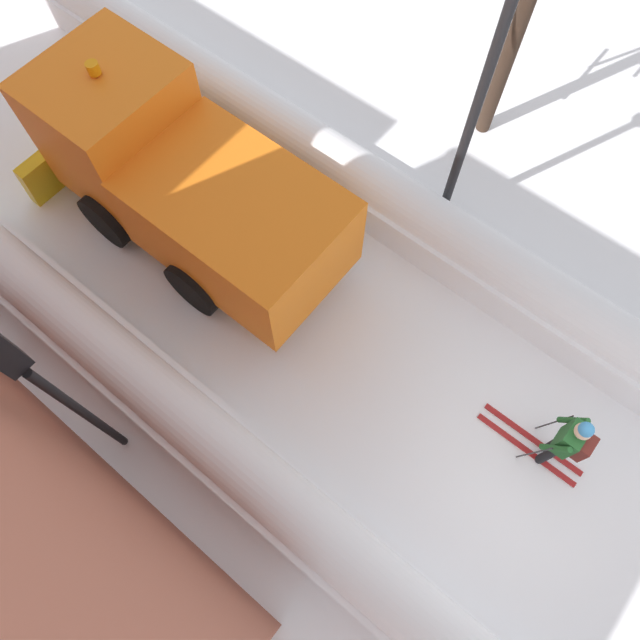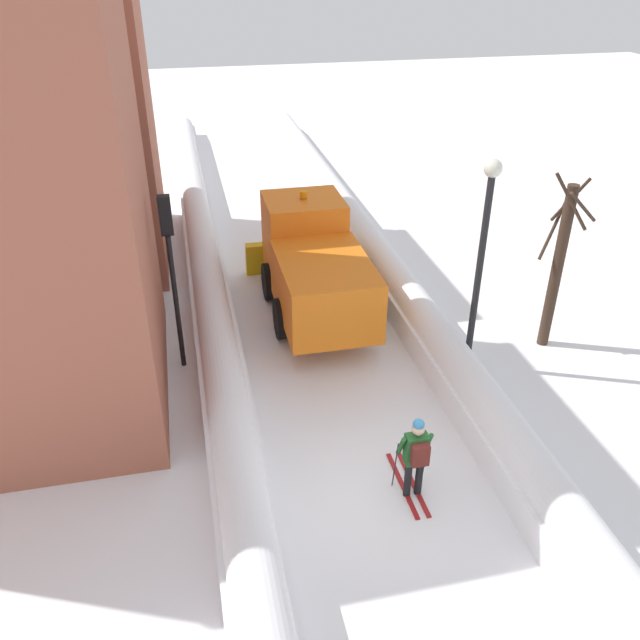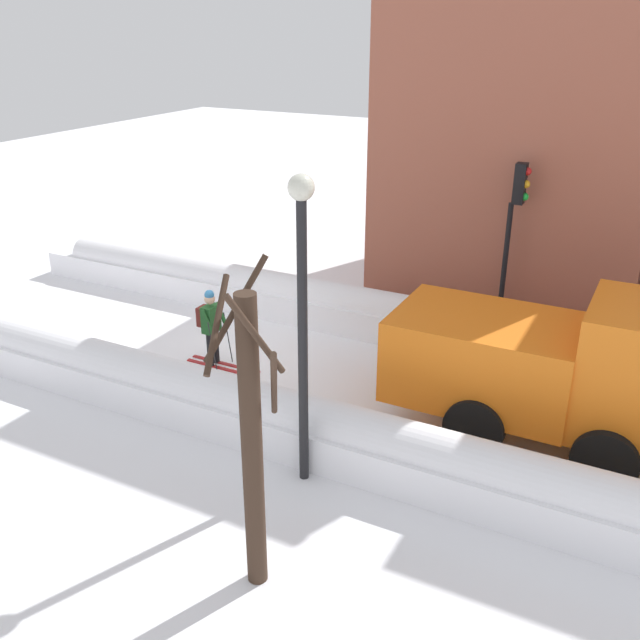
{
  "view_description": "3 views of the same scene",
  "coord_description": "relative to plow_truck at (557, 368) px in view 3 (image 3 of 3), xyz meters",
  "views": [
    {
      "loc": [
        -3.14,
        1.59,
        9.47
      ],
      "look_at": [
        -0.24,
        3.93,
        1.11
      ],
      "focal_mm": 32.65,
      "sensor_mm": 36.0,
      "label": 1
    },
    {
      "loc": [
        -3.13,
        -8.59,
        9.18
      ],
      "look_at": [
        -0.25,
        4.49,
        1.38
      ],
      "focal_mm": 36.62,
      "sensor_mm": 36.0,
      "label": 2
    },
    {
      "loc": [
        12.07,
        8.65,
        7.27
      ],
      "look_at": [
        0.35,
        2.57,
        1.55
      ],
      "focal_mm": 39.31,
      "sensor_mm": 36.0,
      "label": 3
    }
  ],
  "objects": [
    {
      "name": "building_brick_near",
      "position": [
        -8.25,
        -2.37,
        3.27
      ],
      "size": [
        8.3,
        6.66,
        9.49
      ],
      "color": "#9E5642",
      "rests_on": "ground"
    },
    {
      "name": "plow_truck",
      "position": [
        0.0,
        0.0,
        0.0
      ],
      "size": [
        3.2,
        5.98,
        3.12
      ],
      "color": "orange",
      "rests_on": "ground"
    },
    {
      "name": "skier",
      "position": [
        0.36,
        -7.35,
        -0.48
      ],
      "size": [
        0.62,
        1.8,
        1.81
      ],
      "color": "black",
      "rests_on": "ground"
    },
    {
      "name": "traffic_light_pole",
      "position": [
        -3.74,
        -1.82,
        1.58
      ],
      "size": [
        0.28,
        0.42,
        4.36
      ],
      "color": "black",
      "rests_on": "ground"
    },
    {
      "name": "street_lamp",
      "position": [
        3.15,
        -3.48,
        1.83
      ],
      "size": [
        0.4,
        0.4,
        5.22
      ],
      "color": "black",
      "rests_on": "ground"
    },
    {
      "name": "bare_tree_near",
      "position": [
        5.53,
        -2.93,
        0.83
      ],
      "size": [
        1.2,
        1.1,
        4.66
      ],
      "color": "#3B2A1F",
      "rests_on": "ground"
    }
  ]
}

